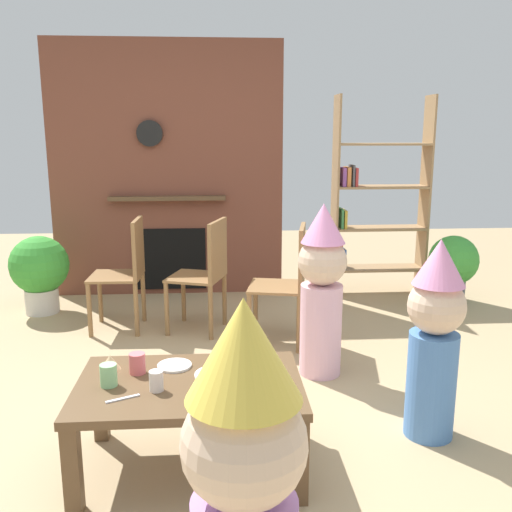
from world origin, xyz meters
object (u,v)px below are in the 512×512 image
paper_cup_near_right (247,380)px  paper_cup_far_left (137,363)px  potted_plant_tall (453,264)px  dining_chair_left (127,267)px  potted_plant_short (40,269)px  bookshelf (374,203)px  dining_chair_middle (207,269)px  paper_plate_rear (217,375)px  paper_cup_near_left (109,375)px  paper_plate_front (175,365)px  child_with_cone_hat (244,504)px  child_by_the_chairs (322,286)px  birthday_cake_slice (110,362)px  child_in_pink (435,335)px  coffee_table (190,396)px  dining_chair_right (289,278)px  paper_cup_center (156,381)px

paper_cup_near_right → paper_cup_far_left: size_ratio=1.05×
potted_plant_tall → dining_chair_left: bearing=-170.5°
potted_plant_short → dining_chair_left: bearing=-29.7°
bookshelf → dining_chair_middle: 1.92m
paper_plate_rear → dining_chair_middle: 1.82m
paper_cup_near_left → paper_plate_front: paper_cup_near_left is taller
child_with_cone_hat → paper_plate_front: bearing=2.1°
paper_cup_near_left → child_by_the_chairs: 1.56m
birthday_cake_slice → child_in_pink: bearing=1.6°
paper_cup_far_left → paper_plate_front: size_ratio=0.59×
paper_plate_front → coffee_table: bearing=-65.9°
paper_plate_rear → coffee_table: bearing=-155.2°
child_in_pink → dining_chair_right: size_ratio=1.17×
child_by_the_chairs → birthday_cake_slice: bearing=-16.3°
birthday_cake_slice → child_in_pink: size_ratio=0.09×
coffee_table → paper_plate_rear: size_ratio=4.85×
birthday_cake_slice → potted_plant_tall: (2.68, 2.29, -0.10)m
paper_cup_center → dining_chair_middle: 1.96m
paper_plate_front → potted_plant_short: potted_plant_short is taller
child_in_pink → paper_cup_near_right: bearing=8.6°
paper_cup_center → child_with_cone_hat: (0.34, -1.06, 0.14)m
coffee_table → child_in_pink: 1.27m
child_with_cone_hat → potted_plant_short: bearing=14.3°
paper_cup_center → child_with_cone_hat: 1.12m
potted_plant_short → paper_cup_near_left: bearing=-66.9°
dining_chair_right → potted_plant_tall: bearing=-140.1°
child_with_cone_hat → dining_chair_middle: bearing=-7.1°
paper_cup_far_left → paper_plate_rear: 0.39m
paper_cup_far_left → child_by_the_chairs: 1.39m
dining_chair_right → potted_plant_short: (-2.08, 0.89, -0.12)m
birthday_cake_slice → paper_cup_near_right: bearing=-23.2°
dining_chair_right → child_by_the_chairs: bearing=115.9°
paper_cup_center → potted_plant_short: (-1.27, 2.53, -0.09)m
paper_cup_center → child_with_cone_hat: size_ratio=0.08×
child_by_the_chairs → potted_plant_tall: (1.49, 1.44, -0.22)m
paper_plate_front → potted_plant_tall: size_ratio=0.26×
child_with_cone_hat → paper_cup_center: bearing=7.9°
bookshelf → paper_cup_near_left: size_ratio=18.44×
potted_plant_short → paper_cup_near_right: bearing=-56.8°
birthday_cake_slice → dining_chair_middle: (0.44, 1.71, 0.04)m
coffee_table → child_in_pink: child_in_pink is taller
birthday_cake_slice → dining_chair_middle: 1.77m
bookshelf → dining_chair_middle: size_ratio=2.11×
bookshelf → dining_chair_left: 2.43m
paper_cup_center → paper_cup_far_left: bearing=119.5°
dining_chair_middle → dining_chair_left: bearing=9.1°
bookshelf → paper_cup_near_right: 3.31m
coffee_table → dining_chair_right: (0.66, 1.57, 0.14)m
paper_plate_front → child_in_pink: (1.32, 0.03, 0.11)m
paper_cup_center → dining_chair_middle: bearing=84.4°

